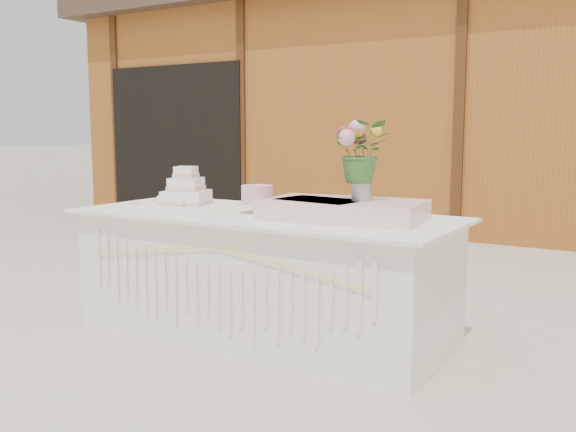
# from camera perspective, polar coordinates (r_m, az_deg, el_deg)

# --- Properties ---
(ground) EXTENTS (80.00, 80.00, 0.00)m
(ground) POSITION_cam_1_polar(r_m,az_deg,el_deg) (4.09, -2.23, -10.53)
(ground) COLOR beige
(ground) RESTS_ON ground
(barn) EXTENTS (12.60, 4.60, 3.30)m
(barn) POSITION_cam_1_polar(r_m,az_deg,el_deg) (9.49, 18.48, 9.73)
(barn) COLOR #944F1F
(barn) RESTS_ON ground
(cake_table) EXTENTS (2.40, 1.00, 0.77)m
(cake_table) POSITION_cam_1_polar(r_m,az_deg,el_deg) (3.98, -2.30, -5.25)
(cake_table) COLOR white
(cake_table) RESTS_ON ground
(wedding_cake) EXTENTS (0.37, 0.37, 0.26)m
(wedding_cake) POSITION_cam_1_polar(r_m,az_deg,el_deg) (4.44, -9.03, 2.16)
(wedding_cake) COLOR white
(wedding_cake) RESTS_ON cake_table
(pink_cake_stand) EXTENTS (0.24, 0.24, 0.18)m
(pink_cake_stand) POSITION_cam_1_polar(r_m,az_deg,el_deg) (3.87, -2.75, 1.59)
(pink_cake_stand) COLOR white
(pink_cake_stand) RESTS_ON cake_table
(satin_runner) EXTENTS (0.94, 0.61, 0.11)m
(satin_runner) POSITION_cam_1_polar(r_m,az_deg,el_deg) (3.66, 4.96, 0.54)
(satin_runner) COLOR #FFCDCD
(satin_runner) RESTS_ON cake_table
(flower_vase) EXTENTS (0.11, 0.11, 0.15)m
(flower_vase) POSITION_cam_1_polar(r_m,az_deg,el_deg) (3.62, 6.55, 2.54)
(flower_vase) COLOR #ACACB1
(flower_vase) RESTS_ON satin_runner
(bouquet) EXTENTS (0.40, 0.38, 0.35)m
(bouquet) POSITION_cam_1_polar(r_m,az_deg,el_deg) (3.61, 6.61, 6.50)
(bouquet) COLOR #336428
(bouquet) RESTS_ON flower_vase
(loose_flowers) EXTENTS (0.28, 0.41, 0.02)m
(loose_flowers) POSITION_cam_1_polar(r_m,az_deg,el_deg) (4.52, -12.13, 1.18)
(loose_flowers) COLOR pink
(loose_flowers) RESTS_ON cake_table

